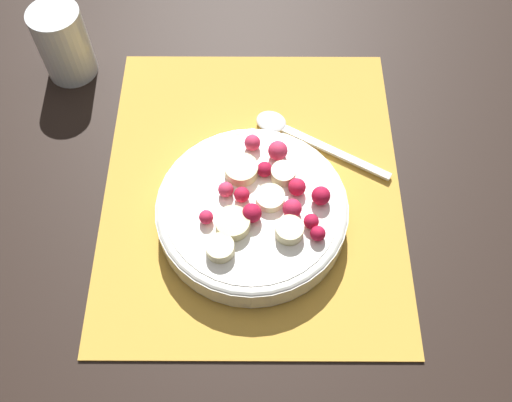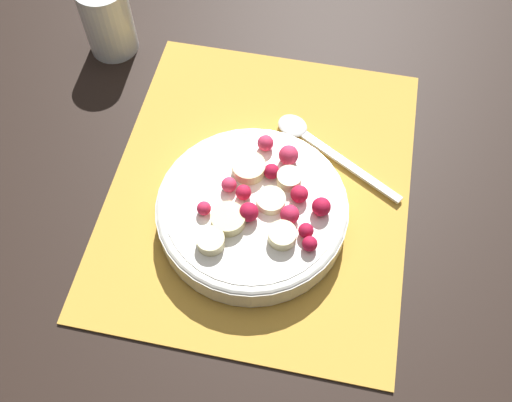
% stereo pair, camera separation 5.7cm
% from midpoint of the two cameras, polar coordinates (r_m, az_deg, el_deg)
% --- Properties ---
extents(ground_plane, '(3.00, 3.00, 0.00)m').
position_cam_midpoint_polar(ground_plane, '(0.64, -2.93, 1.25)').
color(ground_plane, black).
extents(placemat, '(0.39, 0.33, 0.01)m').
position_cam_midpoint_polar(placemat, '(0.63, -2.94, 1.39)').
color(placemat, gold).
rests_on(placemat, ground_plane).
extents(fruit_bowl, '(0.20, 0.20, 0.05)m').
position_cam_midpoint_polar(fruit_bowl, '(0.59, -2.72, -1.15)').
color(fruit_bowl, silver).
rests_on(fruit_bowl, placemat).
extents(spoon, '(0.10, 0.16, 0.01)m').
position_cam_midpoint_polar(spoon, '(0.67, 1.33, 6.69)').
color(spoon, silver).
rests_on(spoon, placemat).
extents(drinking_glass, '(0.06, 0.06, 0.09)m').
position_cam_midpoint_polar(drinking_glass, '(0.75, -20.85, 14.38)').
color(drinking_glass, white).
rests_on(drinking_glass, ground_plane).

